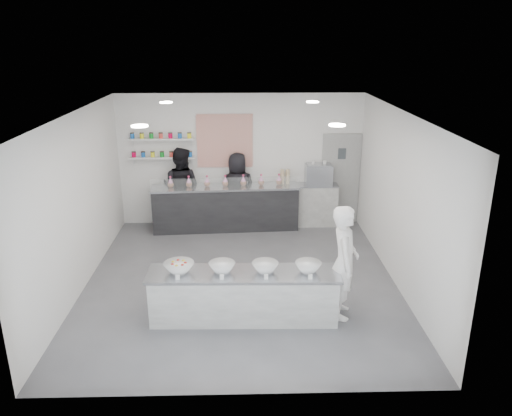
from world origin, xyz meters
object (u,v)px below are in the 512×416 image
Objects in this scene: prep_counter at (244,296)px; espresso_ledge at (308,205)px; staff_right at (238,190)px; woman_prep at (344,262)px; staff_left at (181,187)px; espresso_machine at (319,175)px; back_bar at (226,208)px.

espresso_ledge reaches higher than prep_counter.
prep_counter is 4.10m from staff_right.
woman_prep is 4.95m from staff_left.
espresso_machine is at bearing 5.36° from woman_prep.
staff_right is (-1.83, 0.04, -0.35)m from espresso_machine.
prep_counter is 4.34m from staff_left.
prep_counter is at bearing 127.47° from staff_left.
back_bar is at bearing 35.17° from woman_prep.
staff_right reaches higher than espresso_ledge.
back_bar is 0.51m from staff_right.
staff_right is at bearing 39.19° from back_bar.
espresso_machine is 3.13m from staff_left.
back_bar is 2.23m from espresso_machine.
espresso_ledge is 0.73× the size of woman_prep.
espresso_machine reaches higher than back_bar.
back_bar is at bearing 34.13° from staff_right.
espresso_machine reaches higher than prep_counter.
staff_right reaches higher than espresso_machine.
staff_left is at bearing -8.55° from staff_right.
back_bar is 1.90m from espresso_ledge.
staff_right is (-1.66, 3.99, -0.05)m from woman_prep.
espresso_ledge is at bearing 2.90° from back_bar.
espresso_ledge is 2.94m from staff_left.
staff_right is at bearing 178.65° from espresso_ledge.
espresso_machine is at bearing 170.25° from staff_right.
back_bar is 5.51× the size of espresso_machine.
espresso_ledge is 2.22× the size of espresso_machine.
prep_counter is 1.59× the size of staff_left.
woman_prep is (-0.17, -3.95, -0.30)m from espresso_machine.
prep_counter is 1.71× the size of staff_right.
espresso_machine is (2.10, 0.21, 0.70)m from back_bar.
staff_right is at bearing -161.54° from staff_left.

